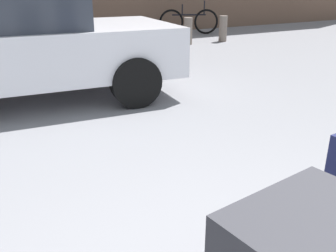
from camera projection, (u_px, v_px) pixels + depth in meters
parked_car at (1, 45)px, 4.69m from camera, size 4.42×2.16×1.42m
bicycle_leaning at (189, 21)px, 10.98m from camera, size 1.65×0.72×0.96m
bollard_kerb_near at (133, 35)px, 8.61m from camera, size 0.21×0.21×0.66m
bollard_kerb_mid at (188, 31)px, 9.25m from camera, size 0.21×0.21×0.66m
bollard_kerb_far at (223, 29)px, 9.71m from camera, size 0.21×0.21×0.66m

